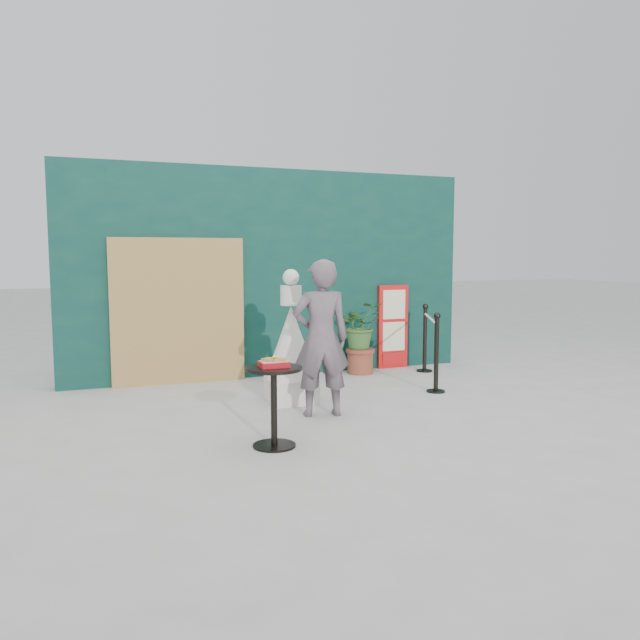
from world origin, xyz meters
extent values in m
plane|color=#ADAAA5|center=(0.00, 0.00, 0.00)|extent=(60.00, 60.00, 0.00)
cube|color=#0A2F2E|center=(0.00, 3.15, 1.50)|extent=(6.00, 0.30, 3.00)
cube|color=tan|center=(-1.40, 2.94, 1.00)|extent=(1.80, 0.08, 2.00)
imported|color=#665761|center=(-0.20, 0.65, 0.86)|extent=(0.69, 0.52, 1.72)
cube|color=red|center=(1.90, 2.96, 0.65)|extent=(0.50, 0.06, 1.30)
cube|color=beige|center=(1.90, 2.92, 1.00)|extent=(0.38, 0.02, 0.45)
cube|color=beige|center=(1.90, 2.92, 0.50)|extent=(0.38, 0.02, 0.45)
cube|color=red|center=(1.90, 2.92, 0.15)|extent=(0.38, 0.02, 0.18)
cube|color=white|center=(-0.31, 1.36, 0.15)|extent=(0.54, 0.54, 0.29)
cone|color=white|center=(-0.31, 1.36, 0.73)|extent=(0.63, 0.63, 0.88)
cylinder|color=silver|center=(-0.31, 1.36, 1.29)|extent=(0.25, 0.25, 0.23)
sphere|color=silver|center=(-0.31, 1.36, 1.50)|extent=(0.20, 0.20, 0.20)
cylinder|color=black|center=(-1.02, -0.25, 0.01)|extent=(0.40, 0.40, 0.02)
cylinder|color=black|center=(-1.02, -0.25, 0.36)|extent=(0.06, 0.06, 0.72)
cylinder|color=black|center=(-1.02, -0.25, 0.73)|extent=(0.52, 0.52, 0.03)
cube|color=#AD121A|center=(-1.02, -0.25, 0.78)|extent=(0.26, 0.19, 0.05)
cube|color=red|center=(-1.02, -0.25, 0.80)|extent=(0.24, 0.17, 0.00)
cube|color=gold|center=(-1.06, -0.24, 0.82)|extent=(0.15, 0.14, 0.02)
cube|color=gold|center=(-0.97, -0.27, 0.82)|extent=(0.13, 0.13, 0.02)
cone|color=yellow|center=(-1.00, -0.20, 0.83)|extent=(0.06, 0.06, 0.06)
cylinder|color=brown|center=(1.23, 2.71, 0.16)|extent=(0.38, 0.38, 0.32)
cylinder|color=brown|center=(1.23, 2.71, 0.35)|extent=(0.43, 0.43, 0.05)
imported|color=#37632A|center=(1.23, 2.71, 0.73)|extent=(0.63, 0.55, 0.70)
cylinder|color=black|center=(1.61, 1.20, 0.01)|extent=(0.24, 0.24, 0.02)
cylinder|color=black|center=(1.61, 1.20, 0.48)|extent=(0.06, 0.06, 0.96)
sphere|color=black|center=(1.61, 1.20, 0.99)|extent=(0.09, 0.09, 0.09)
cylinder|color=black|center=(2.21, 2.50, 0.01)|extent=(0.24, 0.24, 0.02)
cylinder|color=black|center=(2.21, 2.50, 0.48)|extent=(0.06, 0.06, 0.96)
sphere|color=black|center=(2.21, 2.50, 0.99)|extent=(0.09, 0.09, 0.09)
cylinder|color=silver|center=(1.91, 1.85, 0.88)|extent=(0.63, 1.31, 0.03)
camera|label=1|loc=(-2.65, -5.66, 1.78)|focal=35.00mm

